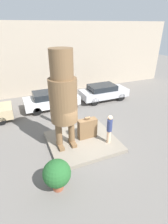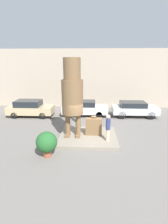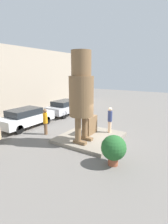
{
  "view_description": "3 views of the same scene",
  "coord_description": "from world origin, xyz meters",
  "px_view_note": "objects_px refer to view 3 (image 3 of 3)",
  "views": [
    {
      "loc": [
        -3.26,
        -7.8,
        6.3
      ],
      "look_at": [
        -0.05,
        -0.3,
        2.2
      ],
      "focal_mm": 28.0,
      "sensor_mm": 36.0,
      "label": 1
    },
    {
      "loc": [
        0.28,
        -11.21,
        5.04
      ],
      "look_at": [
        -0.28,
        -0.14,
        1.94
      ],
      "focal_mm": 28.0,
      "sensor_mm": 36.0,
      "label": 2
    },
    {
      "loc": [
        -9.22,
        -5.36,
        4.29
      ],
      "look_at": [
        -0.64,
        0.06,
        1.92
      ],
      "focal_mm": 28.0,
      "sensor_mm": 36.0,
      "label": 3
    }
  ],
  "objects_px": {
    "statue_figure": "(81,90)",
    "worker_hivis": "(45,121)",
    "giant_suitcase": "(91,125)",
    "planter_pot": "(114,148)",
    "parked_car_white": "(26,117)",
    "tourist": "(110,119)",
    "parked_car_silver": "(66,107)"
  },
  "relations": [
    {
      "from": "giant_suitcase",
      "to": "parked_car_silver",
      "type": "distance_m",
      "value": 6.51
    },
    {
      "from": "parked_car_white",
      "to": "parked_car_silver",
      "type": "height_order",
      "value": "parked_car_white"
    },
    {
      "from": "tourist",
      "to": "parked_car_white",
      "type": "xyz_separation_m",
      "value": [
        -1.8,
        6.23,
        -0.37
      ]
    },
    {
      "from": "worker_hivis",
      "to": "planter_pot",
      "type": "bearing_deg",
      "value": -103.14
    },
    {
      "from": "parked_car_white",
      "to": "planter_pot",
      "type": "bearing_deg",
      "value": -101.95
    },
    {
      "from": "giant_suitcase",
      "to": "statue_figure",
      "type": "bearing_deg",
      "value": -171.73
    },
    {
      "from": "statue_figure",
      "to": "parked_car_white",
      "type": "distance_m",
      "value": 6.0
    },
    {
      "from": "planter_pot",
      "to": "worker_hivis",
      "type": "bearing_deg",
      "value": 76.86
    },
    {
      "from": "statue_figure",
      "to": "worker_hivis",
      "type": "bearing_deg",
      "value": 87.63
    },
    {
      "from": "tourist",
      "to": "worker_hivis",
      "type": "bearing_deg",
      "value": 119.81
    },
    {
      "from": "planter_pot",
      "to": "worker_hivis",
      "type": "distance_m",
      "value": 5.72
    },
    {
      "from": "planter_pot",
      "to": "worker_hivis",
      "type": "relative_size",
      "value": 0.8
    },
    {
      "from": "parked_car_silver",
      "to": "worker_hivis",
      "type": "xyz_separation_m",
      "value": [
        -5.24,
        -2.34,
        0.19
      ]
    },
    {
      "from": "statue_figure",
      "to": "parked_car_white",
      "type": "relative_size",
      "value": 1.17
    },
    {
      "from": "worker_hivis",
      "to": "parked_car_silver",
      "type": "bearing_deg",
      "value": 24.11
    },
    {
      "from": "parked_car_white",
      "to": "parked_car_silver",
      "type": "relative_size",
      "value": 1.02
    },
    {
      "from": "planter_pot",
      "to": "parked_car_silver",
      "type": "bearing_deg",
      "value": 50.43
    },
    {
      "from": "parked_car_white",
      "to": "parked_car_silver",
      "type": "xyz_separation_m",
      "value": [
        4.85,
        -0.07,
        0.01
      ]
    },
    {
      "from": "statue_figure",
      "to": "worker_hivis",
      "type": "xyz_separation_m",
      "value": [
        0.13,
        3.04,
        -2.25
      ]
    },
    {
      "from": "statue_figure",
      "to": "worker_hivis",
      "type": "relative_size",
      "value": 2.85
    },
    {
      "from": "giant_suitcase",
      "to": "worker_hivis",
      "type": "relative_size",
      "value": 0.75
    },
    {
      "from": "parked_car_silver",
      "to": "worker_hivis",
      "type": "bearing_deg",
      "value": -155.89
    },
    {
      "from": "statue_figure",
      "to": "planter_pot",
      "type": "height_order",
      "value": "statue_figure"
    },
    {
      "from": "tourist",
      "to": "planter_pot",
      "type": "relative_size",
      "value": 1.2
    },
    {
      "from": "giant_suitcase",
      "to": "planter_pot",
      "type": "xyz_separation_m",
      "value": [
        -2.59,
        -2.74,
        0.02
      ]
    },
    {
      "from": "giant_suitcase",
      "to": "tourist",
      "type": "relative_size",
      "value": 0.78
    },
    {
      "from": "statue_figure",
      "to": "parked_car_silver",
      "type": "xyz_separation_m",
      "value": [
        5.36,
        5.38,
        -2.44
      ]
    },
    {
      "from": "tourist",
      "to": "parked_car_silver",
      "type": "distance_m",
      "value": 6.88
    },
    {
      "from": "parked_car_silver",
      "to": "planter_pot",
      "type": "xyz_separation_m",
      "value": [
        -6.54,
        -7.91,
        0.03
      ]
    },
    {
      "from": "tourist",
      "to": "planter_pot",
      "type": "xyz_separation_m",
      "value": [
        -3.49,
        -1.75,
        -0.34
      ]
    },
    {
      "from": "statue_figure",
      "to": "planter_pot",
      "type": "bearing_deg",
      "value": -114.9
    },
    {
      "from": "statue_figure",
      "to": "parked_car_silver",
      "type": "distance_m",
      "value": 7.98
    }
  ]
}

